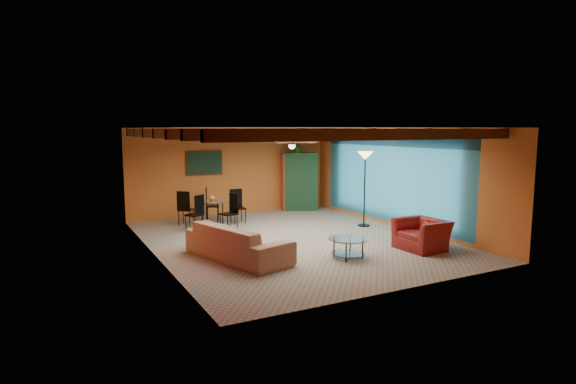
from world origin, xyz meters
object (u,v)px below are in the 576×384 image
sofa (238,242)px  dining_table (212,208)px  floor_lamp (365,189)px  potted_plant (298,147)px  armchair (422,234)px  armoire (298,182)px  vase (212,188)px  coffee_table (348,248)px

sofa → dining_table: 3.58m
sofa → floor_lamp: size_ratio=1.20×
dining_table → potted_plant: potted_plant is taller
armchair → armoire: size_ratio=0.57×
sofa → vase: vase is taller
armchair → coffee_table: 1.88m
armoire → floor_lamp: size_ratio=0.89×
dining_table → floor_lamp: floor_lamp is taller
potted_plant → vase: bearing=-161.3°
coffee_table → armoire: armoire is taller
coffee_table → armoire: bearing=71.3°
coffee_table → vase: vase is taller
armchair → floor_lamp: floor_lamp is taller
sofa → coffee_table: bearing=-132.5°
armchair → dining_table: 5.75m
armchair → potted_plant: potted_plant is taller
vase → floor_lamp: bearing=-28.8°
sofa → armoire: armoire is taller
dining_table → floor_lamp: (3.71, -2.04, 0.55)m
floor_lamp → armoire: bearing=96.4°
coffee_table → dining_table: size_ratio=0.45×
sofa → floor_lamp: bearing=-87.3°
sofa → armchair: (3.92, -1.19, -0.02)m
sofa → armchair: 4.10m
armchair → dining_table: dining_table is taller
armchair → coffee_table: armchair is taller
dining_table → coffee_table: bearing=-72.5°
coffee_table → armoire: size_ratio=0.46×
dining_table → vase: size_ratio=10.61×
sofa → dining_table: dining_table is taller
armoire → armchair: bearing=-68.2°
armoire → floor_lamp: bearing=-61.3°
armchair → vase: vase is taller
floor_lamp → sofa: bearing=-161.1°
sofa → coffee_table: size_ratio=2.97×
dining_table → potted_plant: size_ratio=3.70×
armchair → floor_lamp: size_ratio=0.50×
dining_table → vase: 0.57m
armchair → potted_plant: bearing=177.5°
vase → armoire: bearing=18.7°
coffee_table → floor_lamp: floor_lamp is taller
coffee_table → floor_lamp: (2.28, 2.50, 0.82)m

